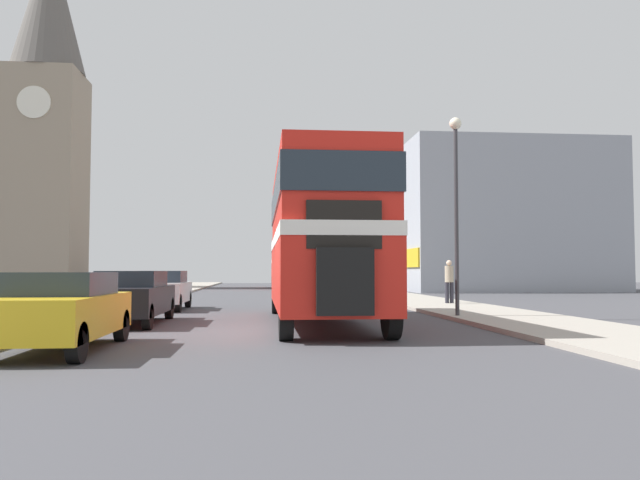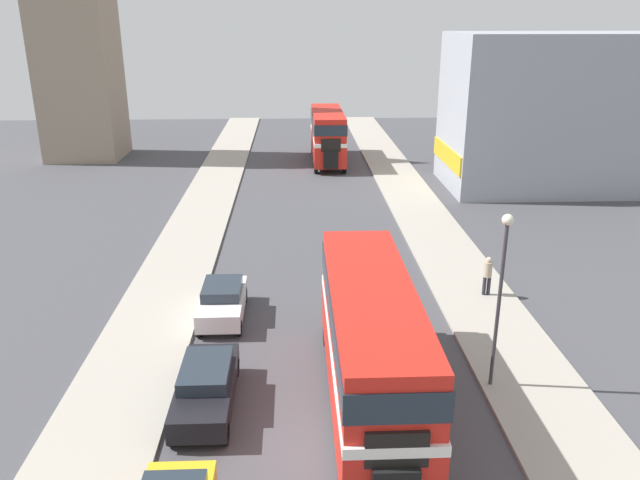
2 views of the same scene
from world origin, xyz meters
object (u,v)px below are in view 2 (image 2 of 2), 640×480
Objects in this scene: car_parked_mid at (206,386)px; pedestrian_walking at (488,274)px; double_decker_bus at (371,338)px; car_parked_far at (223,301)px; bus_distant at (328,132)px; street_lamp at (502,277)px.

pedestrian_walking reaches higher than car_parked_mid.
double_decker_bus is 5.35m from car_parked_mid.
pedestrian_walking is (11.21, 1.47, 0.36)m from car_parked_far.
pedestrian_walking is at bearing -78.46° from bus_distant.
pedestrian_walking is at bearing 74.68° from street_lamp.
bus_distant is (0.58, 34.60, 0.03)m from double_decker_bus.
car_parked_mid is 9.76m from street_lamp.
bus_distant is at bearing 89.05° from double_decker_bus.
bus_distant is 5.51× the size of pedestrian_walking.
street_lamp is at bearing 13.64° from double_decker_bus.
double_decker_bus is 5.83× the size of pedestrian_walking.
double_decker_bus reaches higher than car_parked_mid.
bus_distant is 27.29m from pedestrian_walking.
pedestrian_walking reaches higher than car_parked_far.
car_parked_far is 11.31m from pedestrian_walking.
pedestrian_walking is (6.03, 7.90, -1.37)m from double_decker_bus.
pedestrian_walking is at bearing 52.65° from double_decker_bus.
double_decker_bus is at bearing -51.14° from car_parked_far.
car_parked_far is 2.24× the size of pedestrian_walking.
double_decker_bus is at bearing -127.35° from pedestrian_walking.
double_decker_bus reaches higher than pedestrian_walking.
double_decker_bus is 1.73× the size of street_lamp.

